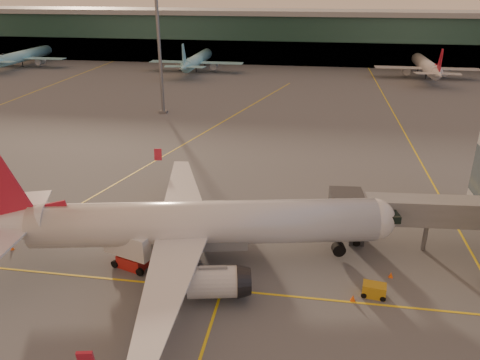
# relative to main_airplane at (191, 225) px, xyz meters

# --- Properties ---
(ground) EXTENTS (600.00, 600.00, 0.00)m
(ground) POSITION_rel_main_airplane_xyz_m (-1.01, -9.40, -4.15)
(ground) COLOR #4C4F54
(ground) RESTS_ON ground
(taxi_markings) EXTENTS (100.12, 173.00, 0.01)m
(taxi_markings) POSITION_rel_main_airplane_xyz_m (-8.34, 35.08, -4.15)
(taxi_markings) COLOR yellow
(taxi_markings) RESTS_ON ground
(terminal) EXTENTS (400.00, 20.00, 17.60)m
(terminal) POSITION_rel_main_airplane_xyz_m (-1.01, 132.39, 4.61)
(terminal) COLOR #19382D
(terminal) RESTS_ON ground
(mast_west_near) EXTENTS (2.40, 2.40, 25.60)m
(mast_west_near) POSITION_rel_main_airplane_xyz_m (-21.01, 56.60, 10.71)
(mast_west_near) COLOR slate
(mast_west_near) RESTS_ON ground
(distant_aircraft_row) EXTENTS (290.00, 34.00, 13.00)m
(distant_aircraft_row) POSITION_rel_main_airplane_xyz_m (-22.01, 108.60, -4.15)
(distant_aircraft_row) COLOR #81C9D8
(distant_aircraft_row) RESTS_ON ground
(main_airplane) EXTENTS (42.07, 38.22, 12.78)m
(main_airplane) POSITION_rel_main_airplane_xyz_m (0.00, 0.00, 0.00)
(main_airplane) COLOR silver
(main_airplane) RESTS_ON ground
(jet_bridge) EXTENTS (21.55, 4.83, 6.18)m
(jet_bridge) POSITION_rel_main_airplane_xyz_m (25.31, 6.16, 0.15)
(jet_bridge) COLOR slate
(jet_bridge) RESTS_ON ground
(catering_truck) EXTENTS (5.51, 3.68, 3.94)m
(catering_truck) POSITION_rel_main_airplane_xyz_m (-5.78, -1.86, -1.91)
(catering_truck) COLOR #AE1C18
(catering_truck) RESTS_ON ground
(gpu_cart) EXTENTS (2.31, 1.59, 1.25)m
(gpu_cart) POSITION_rel_main_airplane_xyz_m (17.90, -3.16, -3.54)
(gpu_cart) COLOR #B78916
(gpu_cart) RESTS_ON ground
(cone_nose) EXTENTS (0.44, 0.44, 0.56)m
(cone_nose) POSITION_rel_main_airplane_xyz_m (19.87, 0.15, -3.88)
(cone_nose) COLOR #F4570C
(cone_nose) RESTS_ON ground
(cone_tail) EXTENTS (0.38, 0.38, 0.48)m
(cone_tail) POSITION_rel_main_airplane_xyz_m (-19.67, -0.94, -3.92)
(cone_tail) COLOR #F4570C
(cone_tail) RESTS_ON ground
(cone_fwd) EXTENTS (0.47, 0.47, 0.60)m
(cone_fwd) POSITION_rel_main_airplane_xyz_m (15.97, -4.16, -3.86)
(cone_fwd) COLOR #F4570C
(cone_fwd) RESTS_ON ground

